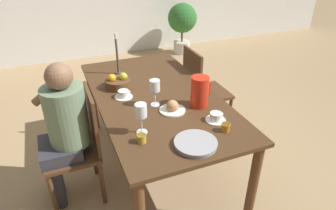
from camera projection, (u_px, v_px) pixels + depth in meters
ground_plane at (157, 165)px, 2.86m from camera, size 20.00×20.00×0.00m
dining_table at (156, 105)px, 2.53m from camera, size 0.96×1.82×0.75m
chair_person_side at (80, 144)px, 2.33m from camera, size 0.42×0.42×0.93m
chair_opposite at (202, 89)px, 3.16m from camera, size 0.42×0.42×0.93m
person_seated at (63, 125)px, 2.20m from camera, size 0.39×0.41×1.18m
red_pitcher at (200, 92)px, 2.28m from camera, size 0.16×0.14×0.24m
wine_glass_water at (155, 87)px, 2.26m from camera, size 0.08×0.08×0.21m
wine_glass_juice at (141, 112)px, 1.94m from camera, size 0.08×0.08×0.22m
teacup_near_person at (216, 117)px, 2.13m from camera, size 0.15×0.15×0.06m
teacup_across at (124, 94)px, 2.44m from camera, size 0.15×0.15×0.06m
serving_tray at (196, 143)px, 1.89m from camera, size 0.28×0.28×0.03m
bread_plate at (172, 108)px, 2.25m from camera, size 0.20×0.20×0.09m
jam_jar_amber at (142, 138)px, 1.91m from camera, size 0.06×0.06×0.06m
jam_jar_red at (226, 127)px, 2.02m from camera, size 0.06×0.06×0.06m
fruit_bowl at (118, 82)px, 2.59m from camera, size 0.22×0.22×0.13m
candlestick_tall at (117, 58)px, 2.79m from camera, size 0.06×0.06×0.39m
potted_plant at (182, 22)px, 5.28m from camera, size 0.51×0.51×0.89m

